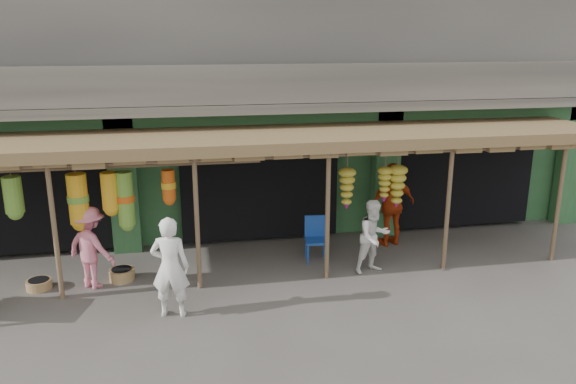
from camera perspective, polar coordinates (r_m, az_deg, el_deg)
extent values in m
plane|color=#514C47|center=(11.34, -1.29, -8.66)|extent=(80.00, 80.00, 0.00)
cube|color=gray|center=(15.30, -4.63, 16.84)|extent=(16.00, 6.00, 4.00)
cube|color=#2D6033|center=(15.76, -4.41, 4.01)|extent=(16.00, 5.70, 3.00)
cube|color=gray|center=(12.06, -2.69, 8.63)|extent=(16.00, 0.90, 0.22)
cube|color=gray|center=(11.61, -2.44, 10.85)|extent=(16.00, 0.10, 0.80)
cube|color=#2D6033|center=(12.50, -2.93, 7.26)|extent=(16.00, 0.35, 0.35)
cube|color=yellow|center=(12.76, -25.81, 5.44)|extent=(1.70, 0.06, 0.55)
cube|color=#B21414|center=(12.72, -25.85, 5.41)|extent=(1.30, 0.02, 0.30)
cube|color=black|center=(14.01, -24.11, 0.56)|extent=(3.60, 2.00, 2.50)
cube|color=black|center=(13.72, -3.39, 1.62)|extent=(3.60, 2.00, 2.50)
cube|color=black|center=(15.16, 15.71, 2.41)|extent=(3.60, 2.00, 2.50)
cube|color=#2D6033|center=(12.72, -16.35, 0.58)|extent=(0.60, 0.35, 3.00)
cube|color=#2D6033|center=(13.49, 9.88, 1.83)|extent=(0.60, 0.35, 3.00)
cube|color=#2D6033|center=(15.87, 26.72, 2.44)|extent=(0.60, 0.35, 3.00)
cylinder|color=brown|center=(10.81, -22.61, -3.77)|extent=(0.09, 0.09, 2.60)
cylinder|color=brown|center=(10.56, -9.22, -3.18)|extent=(0.09, 0.09, 2.60)
cylinder|color=brown|center=(10.89, 4.04, -2.42)|extent=(0.09, 0.09, 2.60)
cylinder|color=brown|center=(11.75, 15.92, -1.63)|extent=(0.09, 0.09, 2.60)
cylinder|color=brown|center=(13.05, 25.81, -0.92)|extent=(0.09, 0.09, 2.60)
cylinder|color=brown|center=(10.33, -2.56, 3.51)|extent=(12.90, 0.08, 0.08)
cylinder|color=brown|center=(10.74, -17.56, 2.44)|extent=(5.50, 0.06, 0.06)
cube|color=brown|center=(11.40, -2.12, 5.59)|extent=(14.00, 2.70, 0.22)
cylinder|color=#174198|center=(11.87, 2.05, -6.39)|extent=(0.04, 0.04, 0.43)
cylinder|color=#174198|center=(11.92, 3.91, -6.33)|extent=(0.04, 0.04, 0.43)
cylinder|color=#174198|center=(12.23, 1.85, -5.71)|extent=(0.04, 0.04, 0.43)
cylinder|color=#174198|center=(12.28, 3.65, -5.65)|extent=(0.04, 0.04, 0.43)
cube|color=#174198|center=(11.99, 2.88, -4.97)|extent=(0.50, 0.50, 0.05)
cube|color=#174198|center=(12.10, 2.77, -3.46)|extent=(0.45, 0.09, 0.48)
cylinder|color=#8A5D3E|center=(11.83, -23.97, -8.57)|extent=(0.59, 0.59, 0.18)
cylinder|color=#9B6848|center=(11.67, -16.52, -8.03)|extent=(0.64, 0.64, 0.23)
imported|color=white|center=(9.76, -11.88, -7.49)|extent=(0.72, 0.55, 1.78)
imported|color=white|center=(11.45, 8.71, -4.49)|extent=(0.88, 0.77, 1.52)
imported|color=#BF3C12|center=(12.95, 10.56, -1.26)|extent=(1.20, 0.69, 1.93)
imported|color=pink|center=(11.29, -19.42, -5.32)|extent=(1.19, 1.08, 1.61)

